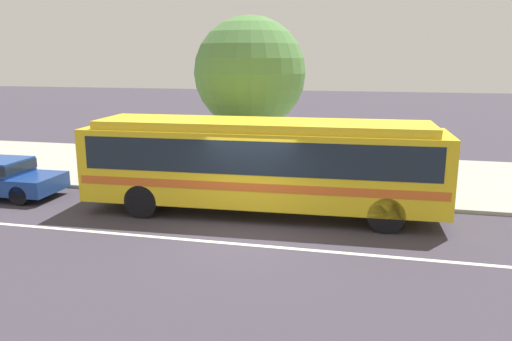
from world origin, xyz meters
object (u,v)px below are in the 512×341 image
(street_tree_near_stop, at_px, (250,73))
(pedestrian_waiting_near_sign, at_px, (439,172))
(bus_stop_sign, at_px, (407,153))
(transit_bus, at_px, (262,160))

(street_tree_near_stop, bearing_deg, pedestrian_waiting_near_sign, -16.39)
(bus_stop_sign, height_order, street_tree_near_stop, street_tree_near_stop)
(pedestrian_waiting_near_sign, xyz_separation_m, street_tree_near_stop, (-6.68, 1.96, 3.00))
(transit_bus, bearing_deg, street_tree_near_stop, 108.40)
(transit_bus, height_order, bus_stop_sign, transit_bus)
(transit_bus, height_order, street_tree_near_stop, street_tree_near_stop)
(pedestrian_waiting_near_sign, distance_m, bus_stop_sign, 1.24)
(pedestrian_waiting_near_sign, relative_size, street_tree_near_stop, 0.27)
(pedestrian_waiting_near_sign, relative_size, bus_stop_sign, 0.66)
(transit_bus, relative_size, street_tree_near_stop, 1.77)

